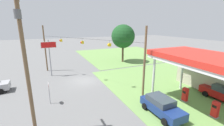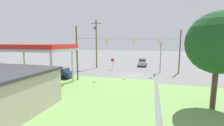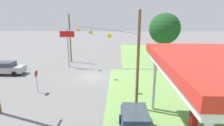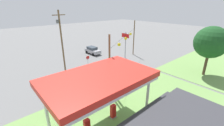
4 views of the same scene
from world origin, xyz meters
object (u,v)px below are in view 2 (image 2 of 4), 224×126
(fuel_pump_near, at_px, (47,80))
(fuel_pump_far, at_px, (27,78))
(car_on_crossroad, at_px, (142,62))
(stop_sign_roadside, at_px, (113,61))
(car_at_pumps_front, at_px, (59,73))
(gas_station_canopy, at_px, (35,48))
(utility_pole_main, at_px, (96,42))
(stop_sign_overhead, at_px, (161,50))
(tree_west_verge, at_px, (219,43))
(car_at_pumps_rear, at_px, (8,86))

(fuel_pump_near, relative_size, fuel_pump_far, 1.00)
(car_on_crossroad, relative_size, stop_sign_roadside, 1.85)
(fuel_pump_far, relative_size, car_at_pumps_front, 0.36)
(fuel_pump_far, bearing_deg, fuel_pump_near, 180.00)
(gas_station_canopy, xyz_separation_m, car_on_crossroad, (-13.24, -20.85, -4.20))
(stop_sign_roadside, distance_m, utility_pole_main, 6.12)
(stop_sign_overhead, distance_m, tree_west_verge, 16.17)
(gas_station_canopy, distance_m, utility_pole_main, 15.49)
(car_at_pumps_rear, xyz_separation_m, stop_sign_overhead, (-17.27, -17.36, 3.41))
(tree_west_verge, bearing_deg, car_at_pumps_rear, 4.67)
(car_at_pumps_front, bearing_deg, fuel_pump_far, 58.87)
(fuel_pump_near, distance_m, utility_pole_main, 16.11)
(car_at_pumps_rear, bearing_deg, car_on_crossroad, 62.35)
(fuel_pump_near, relative_size, stop_sign_roadside, 0.64)
(car_at_pumps_front, height_order, stop_sign_overhead, stop_sign_overhead)
(utility_pole_main, bearing_deg, car_at_pumps_rear, 80.21)
(car_at_pumps_front, relative_size, car_on_crossroad, 0.97)
(car_at_pumps_rear, relative_size, car_on_crossroad, 1.09)
(gas_station_canopy, bearing_deg, fuel_pump_near, -179.94)
(car_on_crossroad, bearing_deg, stop_sign_roadside, -41.48)
(fuel_pump_near, relative_size, tree_west_verge, 0.19)
(car_at_pumps_rear, distance_m, stop_sign_overhead, 24.72)
(fuel_pump_far, height_order, stop_sign_overhead, stop_sign_overhead)
(car_at_pumps_front, bearing_deg, gas_station_canopy, 78.46)
(gas_station_canopy, height_order, stop_sign_overhead, stop_sign_overhead)
(car_on_crossroad, bearing_deg, gas_station_canopy, -33.94)
(fuel_pump_near, relative_size, stop_sign_overhead, 0.26)
(fuel_pump_near, height_order, car_at_pumps_rear, car_at_pumps_rear)
(utility_pole_main, bearing_deg, car_at_pumps_front, 77.97)
(car_at_pumps_front, bearing_deg, stop_sign_overhead, -151.72)
(gas_station_canopy, relative_size, tree_west_verge, 1.18)
(gas_station_canopy, xyz_separation_m, car_at_pumps_front, (-0.80, -4.17, -4.23))
(car_on_crossroad, bearing_deg, car_at_pumps_front, -38.25)
(gas_station_canopy, xyz_separation_m, fuel_pump_far, (1.65, -0.00, -4.36))
(fuel_pump_near, height_order, utility_pole_main, utility_pole_main)
(car_on_crossroad, relative_size, stop_sign_overhead, 0.76)
(stop_sign_overhead, height_order, utility_pole_main, utility_pole_main)
(car_at_pumps_rear, height_order, utility_pole_main, utility_pole_main)
(fuel_pump_near, distance_m, car_on_crossroad, 23.85)
(car_at_pumps_front, height_order, car_on_crossroad, car_on_crossroad)
(car_at_pumps_front, distance_m, utility_pole_main, 12.35)
(stop_sign_roadside, distance_m, stop_sign_overhead, 10.07)
(fuel_pump_near, bearing_deg, utility_pole_main, -95.61)
(car_at_pumps_front, height_order, utility_pole_main, utility_pole_main)
(car_on_crossroad, distance_m, stop_sign_roadside, 9.20)
(stop_sign_roadside, bearing_deg, fuel_pump_near, -112.43)
(car_at_pumps_front, bearing_deg, car_at_pumps_rear, 82.50)
(fuel_pump_near, bearing_deg, fuel_pump_far, 0.00)
(car_at_pumps_rear, bearing_deg, stop_sign_roadside, 67.81)
(gas_station_canopy, height_order, stop_sign_roadside, gas_station_canopy)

